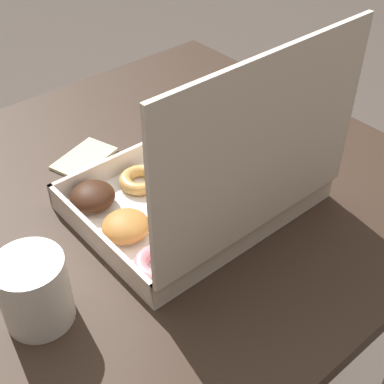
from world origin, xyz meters
name	(u,v)px	position (x,y,z in m)	size (l,w,h in m)	color
dining_table	(150,237)	(0.00, 0.00, 0.62)	(0.96, 0.87, 0.74)	#38281E
donut_box	(203,186)	(-0.04, 0.10, 0.79)	(0.38, 0.30, 0.33)	white
coffee_mug	(34,290)	(0.27, 0.12, 0.79)	(0.09, 0.09, 0.11)	white
paper_napkin	(84,158)	(0.03, -0.15, 0.74)	(0.13, 0.10, 0.01)	beige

